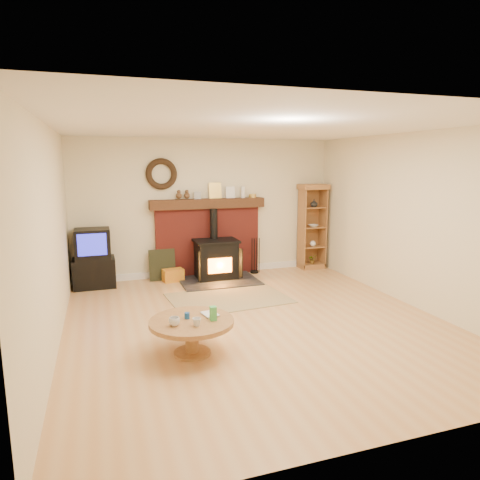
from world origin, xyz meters
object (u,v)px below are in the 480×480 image
object	(u,v)px
tv_unit	(93,259)
curio_cabinet	(312,226)
wood_stove	(217,260)
coffee_table	(192,326)

from	to	relation	value
tv_unit	curio_cabinet	xyz separation A→B (m)	(4.26, 0.08, 0.37)
curio_cabinet	wood_stove	bearing A→B (deg)	-172.48
tv_unit	curio_cabinet	distance (m)	4.28
curio_cabinet	coffee_table	world-z (taller)	curio_cabinet
tv_unit	coffee_table	size ratio (longest dim) A/B	1.08
tv_unit	curio_cabinet	bearing A→B (deg)	1.12
tv_unit	coffee_table	world-z (taller)	tv_unit
coffee_table	curio_cabinet	bearing A→B (deg)	45.61
wood_stove	tv_unit	distance (m)	2.17
wood_stove	coffee_table	size ratio (longest dim) A/B	1.46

